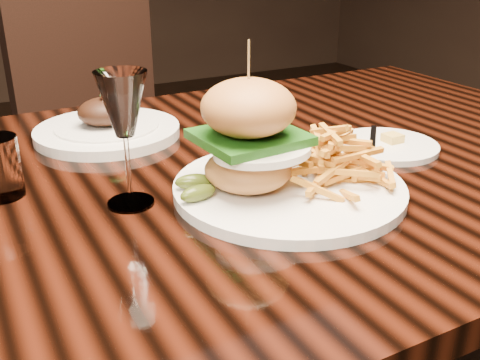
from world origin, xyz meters
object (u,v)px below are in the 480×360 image
burger_plate (285,156)px  wine_glass (123,109)px  chair_far (109,131)px  dining_table (194,218)px  far_dish (107,128)px

burger_plate → wine_glass: burger_plate is taller
chair_far → burger_plate: bearing=-104.7°
dining_table → chair_far: bearing=82.9°
dining_table → far_dish: far_dish is taller
wine_glass → far_dish: (0.05, 0.29, -0.11)m
dining_table → burger_plate: burger_plate is taller
burger_plate → chair_far: (0.03, 1.02, -0.27)m
far_dish → dining_table: bearing=-74.6°
dining_table → far_dish: size_ratio=6.26×
wine_glass → far_dish: 0.31m
burger_plate → far_dish: 0.39m
far_dish → chair_far: chair_far is taller
burger_plate → wine_glass: size_ratio=1.80×
dining_table → wine_glass: bearing=-152.9°
dining_table → far_dish: (-0.06, 0.23, 0.09)m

